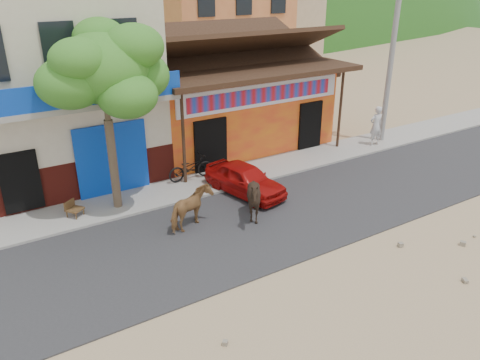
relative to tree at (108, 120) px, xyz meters
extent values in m
plane|color=#9E825B|center=(4.60, -5.80, -3.12)|extent=(120.00, 120.00, 0.00)
cube|color=#28282B|center=(4.60, -3.30, -3.10)|extent=(60.00, 5.00, 0.04)
cube|color=gray|center=(4.60, 0.20, -3.06)|extent=(60.00, 2.00, 0.12)
cube|color=orange|center=(6.60, 4.20, -1.32)|extent=(8.00, 6.00, 3.60)
cube|color=beige|center=(-0.90, 4.20, 0.38)|extent=(7.00, 6.00, 7.00)
cube|color=tan|center=(22.60, 24.20, 1.88)|extent=(8.00, 8.00, 10.00)
cylinder|color=gray|center=(12.80, 0.20, 1.00)|extent=(0.24, 0.24, 8.00)
imported|color=olive|center=(1.53, -2.48, -2.44)|extent=(1.67, 1.28, 1.29)
imported|color=black|center=(3.43, -3.11, -2.34)|extent=(1.62, 1.52, 1.48)
imported|color=#AB0E0C|center=(4.25, -1.28, -2.52)|extent=(1.99, 3.49, 1.12)
imported|color=black|center=(3.10, 0.74, -2.53)|extent=(1.80, 0.64, 0.95)
imported|color=silver|center=(11.99, -0.11, -2.10)|extent=(0.71, 0.51, 1.79)
camera|label=1|loc=(-3.91, -14.13, 4.14)|focal=35.00mm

